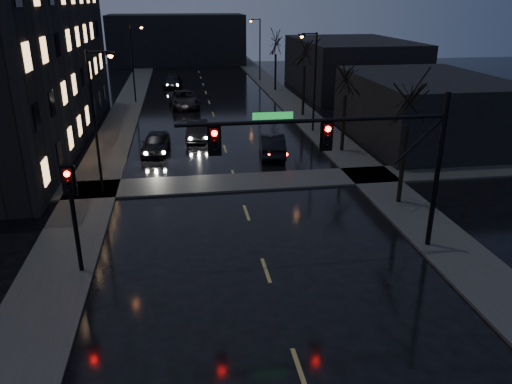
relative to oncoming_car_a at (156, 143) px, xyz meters
name	(u,v)px	position (x,y,z in m)	size (l,w,h in m)	color
sidewalk_left	(120,124)	(-3.48, 9.25, -0.69)	(3.00, 140.00, 0.12)	#2D2D2B
sidewalk_right	(306,118)	(13.52, 9.25, -0.69)	(3.00, 140.00, 0.12)	#2D2D2B
sidewalk_cross	(237,182)	(5.02, -7.25, -0.69)	(40.00, 3.00, 0.12)	#2D2D2B
commercial_right_near	(424,109)	(20.52, 0.25, 1.75)	(10.00, 14.00, 5.00)	black
commercial_right_far	(350,66)	(22.02, 22.25, 2.25)	(12.00, 18.00, 6.00)	black
far_block	(177,40)	(2.02, 52.25, 3.25)	(22.00, 10.00, 8.00)	black
signal_mast	(356,146)	(8.86, -16.75, 4.12)	(11.11, 0.41, 7.00)	black
signal_pole_left	(72,205)	(-2.48, -16.75, 2.26)	(0.35, 0.41, 4.53)	black
tree_near	(411,89)	(13.42, -11.75, 5.47)	(3.52, 3.52, 8.08)	black
tree_mid_a	(347,71)	(13.42, -1.75, 5.08)	(3.30, 3.30, 7.58)	black
tree_mid_b	(305,44)	(13.42, 10.25, 5.86)	(3.74, 3.74, 8.59)	black
tree_far	(276,39)	(13.42, 24.25, 5.31)	(3.43, 3.43, 7.88)	black
streetlight_l_near	(98,111)	(-2.57, -7.75, 4.02)	(1.53, 0.28, 8.00)	black
streetlight_l_far	(134,57)	(-2.57, 19.25, 4.02)	(1.53, 0.28, 8.00)	black
streetlight_r_mid	(312,74)	(12.60, 4.25, 4.02)	(1.53, 0.28, 8.00)	black
streetlight_r_far	(258,44)	(12.60, 32.25, 4.02)	(1.53, 0.28, 8.00)	black
oncoming_car_a	(156,143)	(0.00, 0.00, 0.00)	(1.77, 4.40, 1.50)	black
oncoming_car_b	(197,130)	(3.11, 3.38, -0.03)	(1.52, 4.35, 1.43)	black
oncoming_car_c	(184,99)	(2.33, 16.14, 0.07)	(2.74, 5.94, 1.65)	black
oncoming_car_d	(172,82)	(1.12, 28.51, -0.01)	(2.06, 5.07, 1.47)	black
lead_car	(272,145)	(8.19, -1.86, 0.04)	(1.67, 4.78, 1.57)	black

